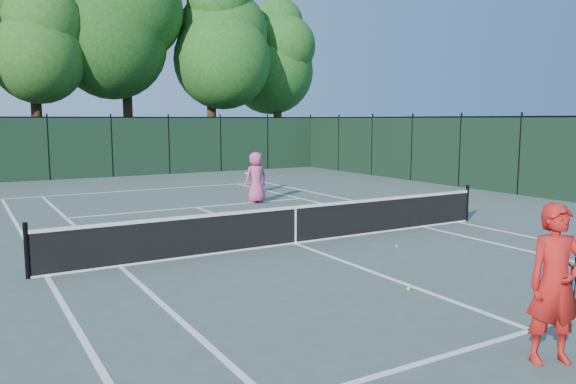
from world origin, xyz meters
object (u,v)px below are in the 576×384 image
loose_ball_midcourt (397,246)px  player_green (253,175)px  loose_ball_near_cart (409,289)px  player_pink (256,177)px  coach (555,284)px

loose_ball_midcourt → player_green: bearing=81.5°
player_green → loose_ball_midcourt: (-1.53, -10.31, -0.70)m
loose_ball_midcourt → loose_ball_near_cart: bearing=-127.9°
player_pink → loose_ball_midcourt: bearing=81.0°
player_pink → player_green: bearing=-120.3°
coach → player_green: size_ratio=1.33×
loose_ball_near_cart → loose_ball_midcourt: bearing=52.1°
coach → loose_ball_near_cart: coach is taller
player_pink → coach: bearing=71.9°
coach → player_pink: bearing=100.9°
loose_ball_near_cart → loose_ball_midcourt: size_ratio=1.00×
player_pink → loose_ball_near_cart: size_ratio=26.38×
player_green → loose_ball_near_cart: 13.41m
loose_ball_midcourt → player_pink: bearing=86.9°
player_pink → player_green: size_ratio=1.22×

